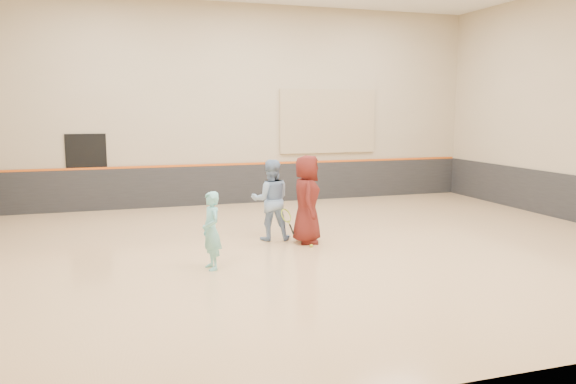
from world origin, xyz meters
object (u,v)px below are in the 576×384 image
object	(u,v)px
instructor	(271,200)
spare_racket	(303,216)
young_man	(307,199)
girl	(211,231)

from	to	relation	value
instructor	spare_racket	distance (m)	2.62
instructor	spare_racket	bearing A→B (deg)	-115.57
instructor	young_man	size ratio (longest dim) A/B	0.94
instructor	spare_racket	xyz separation A→B (m)	(1.45, 2.01, -0.83)
girl	young_man	xyz separation A→B (m)	(2.33, 1.40, 0.24)
girl	instructor	bearing A→B (deg)	129.47
girl	instructor	xyz separation A→B (m)	(1.66, 1.90, 0.18)
girl	young_man	world-z (taller)	young_man
girl	young_man	distance (m)	2.73
young_man	spare_racket	distance (m)	2.78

